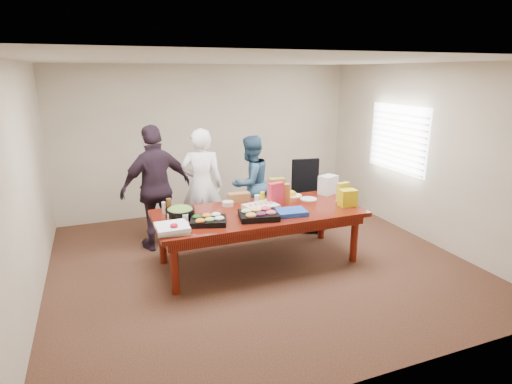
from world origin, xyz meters
name	(u,v)px	position (x,y,z in m)	size (l,w,h in m)	color
floor	(259,262)	(0.00, 0.00, -0.01)	(5.50, 5.00, 0.02)	#47301E
ceiling	(259,60)	(0.00, 0.00, 2.71)	(5.50, 5.00, 0.02)	white
wall_back	(209,140)	(0.00, 2.50, 1.35)	(5.50, 0.04, 2.70)	beige
wall_front	(378,235)	(0.00, -2.50, 1.35)	(5.50, 0.04, 2.70)	beige
wall_left	(24,188)	(-2.75, 0.00, 1.35)	(0.04, 5.00, 2.70)	beige
wall_right	(424,154)	(2.75, 0.00, 1.35)	(0.04, 5.00, 2.70)	beige
window_panel	(398,139)	(2.72, 0.60, 1.50)	(0.03, 1.40, 1.10)	white
window_blinds	(396,139)	(2.68, 0.60, 1.50)	(0.04, 1.36, 1.00)	beige
conference_table	(259,237)	(0.00, 0.00, 0.38)	(2.80, 1.20, 0.75)	#4C1C0F
office_chair	(311,197)	(1.29, 0.90, 0.55)	(0.56, 0.56, 1.11)	black
person_center	(202,186)	(-0.51, 1.08, 0.89)	(0.65, 0.42, 1.77)	white
person_right	(250,183)	(0.36, 1.28, 0.79)	(0.77, 0.60, 1.58)	#315779
person_left	(156,188)	(-1.21, 1.04, 0.93)	(1.09, 0.45, 1.86)	black
veggie_tray	(208,221)	(-0.76, -0.21, 0.78)	(0.44, 0.34, 0.07)	black
fruit_tray	(259,215)	(-0.11, -0.26, 0.79)	(0.49, 0.39, 0.08)	black
sheet_cake	(261,207)	(0.05, 0.04, 0.79)	(0.43, 0.33, 0.08)	silver
salad_bowl	(180,213)	(-1.05, 0.12, 0.81)	(0.38, 0.38, 0.12)	black
chip_bag_blue	(291,212)	(0.35, -0.27, 0.78)	(0.39, 0.30, 0.06)	#1B43A4
chip_bag_red	(276,194)	(0.31, 0.15, 0.92)	(0.23, 0.09, 0.33)	red
chip_bag_yellow	(343,192)	(1.30, -0.03, 0.89)	(0.19, 0.08, 0.28)	yellow
chip_bag_orange	(283,194)	(0.45, 0.20, 0.89)	(0.19, 0.08, 0.29)	#C1682B
mayo_jar	(257,199)	(0.10, 0.32, 0.81)	(0.08, 0.08, 0.13)	white
mustard_bottle	(262,198)	(0.16, 0.28, 0.84)	(0.06, 0.06, 0.18)	#D3CE0D
dressing_bottle	(169,206)	(-1.15, 0.35, 0.85)	(0.07, 0.07, 0.20)	brown
ranch_bottle	(164,208)	(-1.21, 0.37, 0.83)	(0.05, 0.05, 0.16)	silver
banana_bunch	(287,194)	(0.65, 0.48, 0.79)	(0.23, 0.13, 0.08)	yellow
bread_loaf	(239,197)	(-0.11, 0.52, 0.81)	(0.32, 0.14, 0.13)	olive
kraft_bag	(277,188)	(0.47, 0.47, 0.90)	(0.23, 0.13, 0.30)	olive
red_cup	(174,229)	(-1.22, -0.41, 0.81)	(0.09, 0.09, 0.12)	#AD1124
clear_cup_a	(185,218)	(-1.02, -0.06, 0.80)	(0.08, 0.08, 0.10)	white
clear_cup_b	(170,217)	(-1.19, 0.05, 0.80)	(0.07, 0.07, 0.10)	silver
pizza_box_lower	(174,229)	(-1.21, -0.31, 0.77)	(0.37, 0.37, 0.04)	beige
pizza_box_upper	(172,227)	(-1.23, -0.33, 0.81)	(0.37, 0.37, 0.04)	white
plate_a	(308,199)	(0.88, 0.24, 0.76)	(0.25, 0.25, 0.01)	silver
plate_b	(294,196)	(0.76, 0.47, 0.76)	(0.25, 0.25, 0.02)	white
dip_bowl_a	(264,202)	(0.18, 0.25, 0.78)	(0.15, 0.15, 0.06)	silver
dip_bowl_b	(228,204)	(-0.32, 0.38, 0.78)	(0.16, 0.16, 0.06)	beige
grocery_bag_white	(328,185)	(1.30, 0.39, 0.89)	(0.27, 0.19, 0.29)	silver
grocery_bag_yellow	(348,198)	(1.25, -0.23, 0.87)	(0.23, 0.16, 0.23)	yellow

